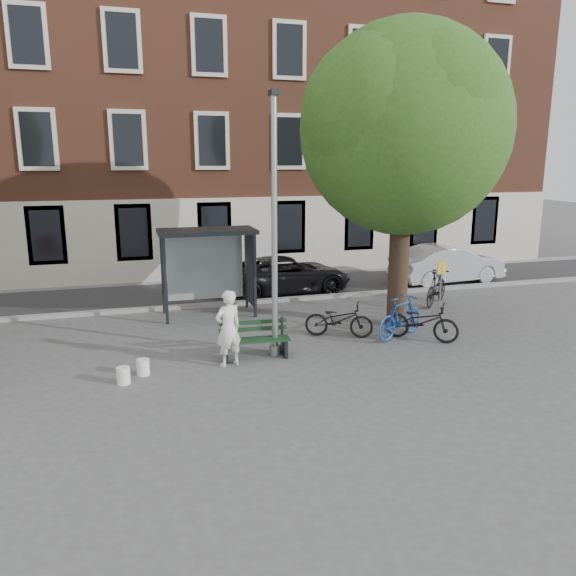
# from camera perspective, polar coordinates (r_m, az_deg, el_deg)

# --- Properties ---
(ground) EXTENTS (90.00, 90.00, 0.00)m
(ground) POSITION_cam_1_polar(r_m,az_deg,el_deg) (13.72, -1.32, -6.78)
(ground) COLOR #4C4C4F
(ground) RESTS_ON ground
(road) EXTENTS (40.00, 4.00, 0.01)m
(road) POSITION_cam_1_polar(r_m,az_deg,el_deg) (20.29, -6.45, -0.32)
(road) COLOR #28282B
(road) RESTS_ON ground
(curb_near) EXTENTS (40.00, 0.25, 0.12)m
(curb_near) POSITION_cam_1_polar(r_m,az_deg,el_deg) (18.37, -5.37, -1.52)
(curb_near) COLOR gray
(curb_near) RESTS_ON ground
(curb_far) EXTENTS (40.00, 0.25, 0.12)m
(curb_far) POSITION_cam_1_polar(r_m,az_deg,el_deg) (22.21, -7.35, 0.95)
(curb_far) COLOR gray
(curb_far) RESTS_ON ground
(building_row) EXTENTS (30.00, 8.00, 14.00)m
(building_row) POSITION_cam_1_polar(r_m,az_deg,el_deg) (25.81, -9.30, 18.04)
(building_row) COLOR brown
(building_row) RESTS_ON ground
(lamppost) EXTENTS (0.28, 0.35, 6.11)m
(lamppost) POSITION_cam_1_polar(r_m,az_deg,el_deg) (13.05, -1.39, 4.81)
(lamppost) COLOR #9EA0A3
(lamppost) RESTS_ON ground
(tree_right) EXTENTS (5.76, 5.60, 8.20)m
(tree_right) POSITION_cam_1_polar(r_m,az_deg,el_deg) (15.72, 12.04, 16.27)
(tree_right) COLOR black
(tree_right) RESTS_ON ground
(bus_shelter) EXTENTS (2.85, 1.45, 2.62)m
(bus_shelter) POSITION_cam_1_polar(r_m,az_deg,el_deg) (17.02, -6.93, 3.68)
(bus_shelter) COLOR #1E2328
(bus_shelter) RESTS_ON ground
(painter) EXTENTS (0.75, 0.62, 1.77)m
(painter) POSITION_cam_1_polar(r_m,az_deg,el_deg) (12.83, -6.09, -4.09)
(painter) COLOR white
(painter) RESTS_ON ground
(bench) EXTENTS (1.69, 0.65, 0.85)m
(bench) POSITION_cam_1_polar(r_m,az_deg,el_deg) (13.46, -3.41, -5.43)
(bench) COLOR #1E2328
(bench) RESTS_ON ground
(bike_a) EXTENTS (1.90, 1.36, 0.95)m
(bike_a) POSITION_cam_1_polar(r_m,az_deg,el_deg) (14.98, 5.20, -3.21)
(bike_a) COLOR black
(bike_a) RESTS_ON ground
(bike_b) EXTENTS (1.90, 1.34, 1.12)m
(bike_b) POSITION_cam_1_polar(r_m,az_deg,el_deg) (15.13, 11.35, -2.91)
(bike_b) COLOR navy
(bike_b) RESTS_ON ground
(bike_c) EXTENTS (1.90, 1.75, 1.01)m
(bike_c) POSITION_cam_1_polar(r_m,az_deg,el_deg) (15.05, 13.40, -3.32)
(bike_c) COLOR black
(bike_c) RESTS_ON ground
(bike_d) EXTENTS (1.77, 1.68, 1.14)m
(bike_d) POSITION_cam_1_polar(r_m,az_deg,el_deg) (18.83, 14.85, 0.06)
(bike_d) COLOR black
(bike_d) RESTS_ON ground
(car_dark) EXTENTS (4.77, 2.45, 1.29)m
(car_dark) POSITION_cam_1_polar(r_m,az_deg,el_deg) (19.91, -0.17, 1.39)
(car_dark) COLOR black
(car_dark) RESTS_ON ground
(car_silver) EXTENTS (4.59, 2.05, 1.46)m
(car_silver) POSITION_cam_1_polar(r_m,az_deg,el_deg) (22.24, 15.88, 2.34)
(car_silver) COLOR #A9ADB1
(car_silver) RESTS_ON ground
(bucket_a) EXTENTS (0.36, 0.36, 0.36)m
(bucket_a) POSITION_cam_1_polar(r_m,az_deg,el_deg) (12.81, -14.51, -7.80)
(bucket_a) COLOR white
(bucket_a) RESTS_ON ground
(bucket_c) EXTENTS (0.34, 0.34, 0.36)m
(bucket_c) POSITION_cam_1_polar(r_m,az_deg,el_deg) (12.45, -16.37, -8.53)
(bucket_c) COLOR white
(bucket_c) RESTS_ON ground
(notice_sign) EXTENTS (0.28, 0.04, 1.64)m
(notice_sign) POSITION_cam_1_polar(r_m,az_deg,el_deg) (17.50, 15.29, 0.97)
(notice_sign) COLOR #9EA0A3
(notice_sign) RESTS_ON ground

